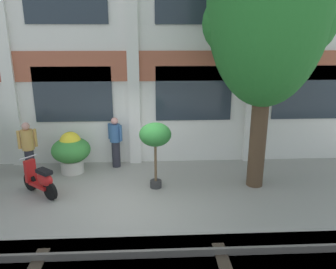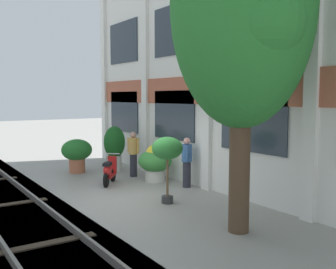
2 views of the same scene
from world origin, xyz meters
The scene contains 8 objects.
ground_plane centered at (0.00, 0.00, 0.00)m, with size 80.00×80.00×0.00m, color gray.
apartment_facade centered at (0.00, 2.68, 4.22)m, with size 15.26×0.64×8.49m.
broadleaf_tree centered at (3.37, 0.53, 4.67)m, with size 3.11×2.97×7.35m.
potted_plant_low_pan centered at (0.62, 0.52, 1.44)m, with size 0.84×0.84×1.82m.
potted_plant_glazed_jar centered at (-1.88, 1.68, 0.69)m, with size 1.14×1.14×1.27m.
scooter_near_curb centered at (-2.33, 0.18, 0.44)m, with size 1.12×0.95×0.98m.
resident_by_doorway centered at (-0.60, 2.08, 0.86)m, with size 0.46×0.34×1.60m.
resident_watching_tracks centered at (-3.04, 1.48, 0.87)m, with size 0.50×0.34×1.63m.
Camera 1 is at (0.54, -7.67, 3.97)m, focal length 35.00 mm.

